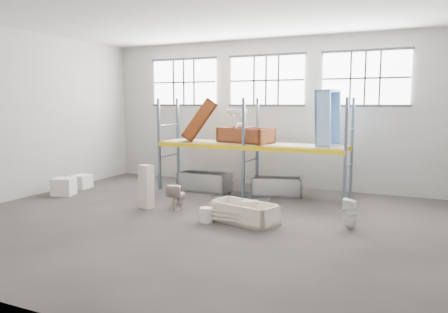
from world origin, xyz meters
The scene contains 33 objects.
floor centered at (0.00, 0.00, -0.05)m, with size 12.00×10.00×0.10m, color #4C4541.
ceiling centered at (0.00, 0.00, 5.05)m, with size 12.00×10.00×0.10m, color silver.
wall_back centered at (0.00, 5.05, 2.50)m, with size 12.00×0.10×5.00m, color #9C9891.
wall_front centered at (0.00, -5.05, 2.50)m, with size 12.00×0.10×5.00m, color #A4A098.
wall_left centered at (-6.05, 0.00, 2.50)m, with size 0.10×10.00×5.00m, color #A4A098.
window_left centered at (-3.20, 4.94, 3.60)m, with size 2.60×0.04×1.60m, color white.
window_mid centered at (0.00, 4.94, 3.60)m, with size 2.60×0.04×1.60m, color white.
window_right centered at (3.20, 4.94, 3.60)m, with size 2.60×0.04×1.60m, color white.
rack_upright_la centered at (-3.00, 2.90, 1.50)m, with size 0.08×0.08×3.00m, color slate.
rack_upright_lb centered at (-3.00, 4.10, 1.50)m, with size 0.08×0.08×3.00m, color slate.
rack_upright_ma centered at (0.00, 2.90, 1.50)m, with size 0.08×0.08×3.00m, color slate.
rack_upright_mb centered at (0.00, 4.10, 1.50)m, with size 0.08×0.08×3.00m, color slate.
rack_upright_ra centered at (3.00, 2.90, 1.50)m, with size 0.08×0.08×3.00m, color slate.
rack_upright_rb centered at (3.00, 4.10, 1.50)m, with size 0.08×0.08×3.00m, color slate.
rack_beam_front centered at (0.00, 2.90, 1.50)m, with size 6.00×0.10×0.14m, color yellow.
rack_beam_back centered at (0.00, 4.10, 1.50)m, with size 6.00×0.10×0.14m, color yellow.
shelf_deck centered at (0.00, 3.50, 1.58)m, with size 5.90×1.10×0.03m, color gray.
wet_patch centered at (0.00, 2.70, 0.00)m, with size 1.80×1.80×0.00m, color black.
bathtub_beige centered at (1.07, 0.31, 0.24)m, with size 1.62×0.76×0.48m, color beige, non-canonical shape.
cistern_spare centered at (1.12, 0.58, 0.28)m, with size 0.40×0.19×0.39m, color beige.
sink_in_tub centered at (0.43, 0.46, 0.16)m, with size 0.39×0.39×0.13m, color beige.
toilet_beige centered at (-1.07, 0.79, 0.35)m, with size 0.39×0.68×0.69m, color beige.
cistern_tall centered at (-1.85, 0.49, 0.59)m, with size 0.38×0.25×1.18m, color beige.
toilet_white centered at (3.47, 0.84, 0.35)m, with size 0.31×0.32×0.69m, color white.
steel_tub_left centered at (-1.47, 3.18, 0.30)m, with size 1.65×0.77×0.60m, color #A5A9AD, non-canonical shape.
steel_tub_right centered at (0.88, 3.52, 0.28)m, with size 1.53×0.71×0.56m, color #ACAFB4, non-canonical shape.
rust_tub_flat centered at (-0.20, 3.56, 1.82)m, with size 1.75×0.82×0.49m, color brown, non-canonical shape.
rust_tub_tilted centered at (-1.79, 3.47, 2.29)m, with size 1.49×0.70×0.42m, color #7C3608, non-canonical shape.
sink_on_shelf centered at (-0.42, 3.33, 2.09)m, with size 0.69×0.53×0.61m, color silver.
blue_tub_upright centered at (2.37, 3.55, 2.40)m, with size 1.65×0.77×0.46m, color #81ACDD, non-canonical shape.
bucket centered at (0.26, -0.08, 0.18)m, with size 0.31×0.31×0.36m, color silver.
carton_near centered at (-5.16, 0.80, 0.27)m, with size 0.62×0.53×0.53m, color white.
carton_far centered at (-5.44, 1.87, 0.22)m, with size 0.54×0.54×0.45m, color white.
Camera 1 is at (4.81, -8.96, 2.85)m, focal length 34.24 mm.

